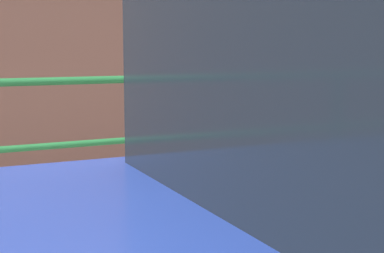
{
  "coord_description": "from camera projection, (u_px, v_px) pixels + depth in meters",
  "views": [
    {
      "loc": [
        -1.03,
        -2.17,
        1.49
      ],
      "look_at": [
        0.27,
        0.48,
        1.08
      ],
      "focal_mm": 52.78,
      "sensor_mm": 36.0,
      "label": 1
    }
  ],
  "objects": [
    {
      "name": "parking_meter",
      "position": [
        155.0,
        117.0,
        2.88
      ],
      "size": [
        0.16,
        0.17,
        1.4
      ],
      "rotation": [
        0.0,
        0.0,
        3.21
      ],
      "color": "slate",
      "rests_on": "sidewalk_curb"
    },
    {
      "name": "pedestrian_at_meter",
      "position": [
        240.0,
        103.0,
        3.13
      ],
      "size": [
        0.64,
        0.57,
        1.78
      ],
      "rotation": [
        0.0,
        0.0,
        -3.12
      ],
      "color": "slate",
      "rests_on": "sidewalk_curb"
    },
    {
      "name": "background_railing",
      "position": [
        69.0,
        118.0,
        4.31
      ],
      "size": [
        24.06,
        0.06,
        1.12
      ],
      "color": "#1E602D",
      "rests_on": "sidewalk_curb"
    },
    {
      "name": "backdrop_wall",
      "position": [
        15.0,
        2.0,
        6.23
      ],
      "size": [
        32.0,
        0.5,
        4.0
      ],
      "primitive_type": "cube",
      "color": "brown",
      "rests_on": "ground"
    }
  ]
}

